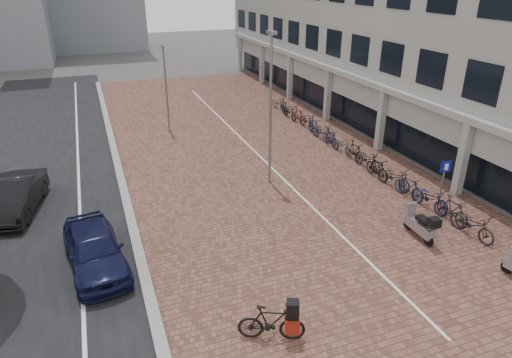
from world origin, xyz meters
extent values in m
plane|color=#474442|center=(0.00, 0.00, 0.00)|extent=(140.00, 140.00, 0.00)
cube|color=brown|center=(2.00, 12.00, 0.01)|extent=(14.50, 42.00, 0.04)
cube|color=black|center=(-9.00, 12.00, 0.01)|extent=(8.00, 50.00, 0.03)
cube|color=gray|center=(-5.10, 12.00, 0.07)|extent=(0.35, 42.00, 0.14)
cube|color=white|center=(-7.00, 12.00, 0.02)|extent=(0.12, 44.00, 0.00)
cube|color=white|center=(2.20, 12.00, 0.04)|extent=(0.10, 30.00, 0.00)
cube|color=black|center=(9.60, 16.00, 1.70)|extent=(0.15, 38.00, 3.20)
cube|color=#9F9F9A|center=(9.40, 16.00, 3.45)|extent=(1.60, 38.00, 0.30)
cube|color=#9F9F9A|center=(8.80, 4.00, 1.70)|extent=(0.35, 0.35, 3.40)
cube|color=#9F9F9A|center=(8.80, 10.00, 1.70)|extent=(0.35, 0.35, 3.40)
cube|color=#9F9F9A|center=(8.80, 16.00, 1.70)|extent=(0.35, 0.35, 3.40)
cube|color=#9F9F9A|center=(8.80, 22.00, 1.70)|extent=(0.35, 0.35, 3.40)
cube|color=#9F9F9A|center=(8.80, 28.00, 1.70)|extent=(0.35, 0.35, 3.40)
cube|color=#9F9F9A|center=(8.80, 34.00, 1.70)|extent=(0.35, 0.35, 3.40)
imported|color=#0E1033|center=(-6.50, 3.85, 0.73)|extent=(2.25, 4.46, 1.46)
imported|color=black|center=(-9.34, 9.10, 0.71)|extent=(2.27, 4.50, 1.42)
imported|color=black|center=(-2.26, -1.21, 0.55)|extent=(1.87, 1.20, 1.09)
cube|color=black|center=(-2.26, -1.21, 1.04)|extent=(0.42, 0.41, 0.49)
cube|color=maroon|center=(-2.48, -1.21, 0.60)|extent=(0.39, 0.25, 0.38)
cube|color=maroon|center=(-2.04, -1.21, 0.60)|extent=(0.39, 0.25, 0.38)
cylinder|color=slate|center=(7.04, 3.12, 1.00)|extent=(0.07, 0.07, 2.00)
cube|color=#0B138F|center=(7.04, 3.09, 1.96)|extent=(0.46, 0.10, 0.46)
cylinder|color=gray|center=(1.45, 8.06, 3.40)|extent=(0.12, 0.12, 6.80)
cylinder|color=gray|center=(-1.56, 17.26, 2.60)|extent=(0.12, 0.12, 5.19)
imported|color=black|center=(6.73, 1.00, 0.52)|extent=(0.86, 2.03, 1.04)
imported|color=black|center=(6.84, 2.15, 0.53)|extent=(0.55, 1.76, 1.05)
imported|color=#131635|center=(6.70, 3.30, 0.52)|extent=(0.78, 2.00, 1.04)
imported|color=#131C34|center=(6.53, 4.45, 0.53)|extent=(0.62, 1.78, 1.05)
imported|color=black|center=(6.61, 5.60, 0.52)|extent=(1.02, 2.06, 1.04)
imported|color=black|center=(6.47, 6.75, 0.53)|extent=(0.52, 1.75, 1.05)
imported|color=black|center=(6.70, 7.90, 0.52)|extent=(0.90, 2.04, 1.04)
imported|color=black|center=(6.67, 9.05, 0.53)|extent=(0.55, 1.76, 1.05)
imported|color=#5B5853|center=(6.61, 10.20, 0.52)|extent=(0.75, 1.99, 1.04)
imported|color=#121633|center=(6.52, 11.35, 0.53)|extent=(0.50, 1.75, 1.05)
imported|color=#232329|center=(6.65, 12.50, 0.52)|extent=(1.01, 2.06, 1.04)
imported|color=#151B3B|center=(6.65, 13.65, 0.53)|extent=(0.66, 1.79, 1.05)
imported|color=black|center=(6.76, 14.80, 0.52)|extent=(0.73, 1.99, 1.04)
imported|color=#521F16|center=(6.67, 15.95, 0.53)|extent=(0.60, 1.77, 1.05)
imported|color=black|center=(6.61, 17.10, 0.52)|extent=(0.69, 1.97, 1.04)
imported|color=black|center=(6.69, 18.25, 0.53)|extent=(0.82, 1.81, 1.05)
imported|color=#51504A|center=(6.77, 19.40, 0.52)|extent=(0.75, 1.99, 1.04)
camera|label=1|loc=(-5.89, -9.72, 8.99)|focal=31.51mm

